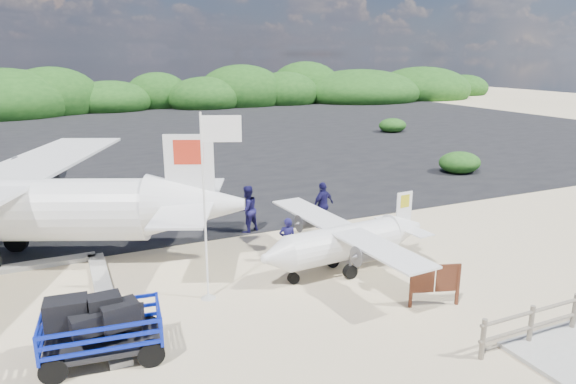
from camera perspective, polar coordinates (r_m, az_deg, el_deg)
name	(u,v)px	position (r m, az deg, el deg)	size (l,w,h in m)	color
ground	(274,293)	(15.18, -1.54, -11.19)	(160.00, 160.00, 0.00)	beige
asphalt_apron	(129,140)	(43.40, -17.25, 5.49)	(90.00, 50.00, 0.04)	#B2B2B2
vegetation_band	(100,110)	(68.09, -20.11, 8.50)	(124.00, 8.00, 4.40)	#B2B2B2
fence	(571,330)	(15.13, 28.96, -13.31)	(6.40, 2.00, 1.10)	#B2B2B2
baggage_cart	(105,360)	(12.95, -19.63, -17.14)	(2.80, 1.60, 1.40)	#0B1FAA
flagpole	(208,298)	(15.09, -8.83, -11.55)	(1.05, 0.44, 5.27)	white
signboard	(433,306)	(15.04, 15.82, -12.06)	(1.51, 0.14, 1.24)	#522717
crew_a	(288,240)	(16.96, -0.04, -5.39)	(0.57, 0.38, 1.57)	#151245
crew_b	(247,209)	(19.86, -4.55, -1.91)	(0.90, 0.70, 1.86)	#151245
crew_c	(323,205)	(20.38, 3.91, -1.45)	(1.09, 0.46, 1.87)	#151245
aircraft_large	(298,150)	(37.44, 1.11, 4.73)	(18.09, 18.09, 5.43)	#B2B2B2
aircraft_small	(50,135)	(48.78, -24.90, 5.76)	(6.17, 6.17, 2.22)	#B2B2B2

